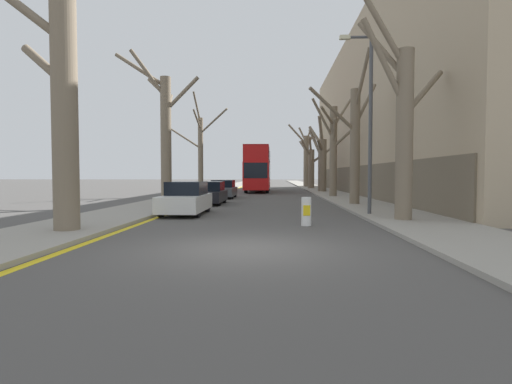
{
  "coord_description": "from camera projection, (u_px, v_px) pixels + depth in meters",
  "views": [
    {
      "loc": [
        0.75,
        -9.38,
        1.75
      ],
      "look_at": [
        -0.95,
        27.07,
        0.2
      ],
      "focal_mm": 28.0,
      "sensor_mm": 36.0,
      "label": 1
    }
  ],
  "objects": [
    {
      "name": "parked_car_0",
      "position": [
        186.0,
        199.0,
        17.8
      ],
      "size": [
        1.73,
        4.12,
        1.46
      ],
      "color": "silver",
      "rests_on": "ground"
    },
    {
      "name": "traffic_bollard",
      "position": [
        306.0,
        211.0,
        13.79
      ],
      "size": [
        0.35,
        0.36,
        0.99
      ],
      "color": "white",
      "rests_on": "ground"
    },
    {
      "name": "parked_car_2",
      "position": [
        223.0,
        189.0,
        30.58
      ],
      "size": [
        1.82,
        4.29,
        1.37
      ],
      "color": "#4C5156",
      "rests_on": "ground"
    },
    {
      "name": "building_facade_right",
      "position": [
        403.0,
        114.0,
        36.78
      ],
      "size": [
        10.08,
        48.58,
        14.81
      ],
      "color": "tan",
      "rests_on": "ground"
    },
    {
      "name": "parked_car_1",
      "position": [
        209.0,
        193.0,
        24.14
      ],
      "size": [
        1.77,
        4.11,
        1.36
      ],
      "color": "black",
      "rests_on": "ground"
    },
    {
      "name": "street_tree_left_1",
      "position": [
        164.0,
        131.0,
        22.87
      ],
      "size": [
        4.96,
        3.18,
        8.81
      ],
      "color": "#7A6B56",
      "rests_on": "ground"
    },
    {
      "name": "sidewalk_right",
      "position": [
        310.0,
        186.0,
        59.1
      ],
      "size": [
        3.34,
        120.0,
        0.12
      ],
      "primitive_type": "cube",
      "color": "gray",
      "rests_on": "ground"
    },
    {
      "name": "sidewalk_left",
      "position": [
        230.0,
        186.0,
        59.65
      ],
      "size": [
        3.34,
        120.0,
        0.12
      ],
      "primitive_type": "cube",
      "color": "gray",
      "rests_on": "ground"
    },
    {
      "name": "street_tree_right_2",
      "position": [
        333.0,
        146.0,
        31.1
      ],
      "size": [
        3.58,
        3.77,
        8.01
      ],
      "color": "#7A6B56",
      "rests_on": "ground"
    },
    {
      "name": "ground_plane",
      "position": [
        243.0,
        249.0,
        9.48
      ],
      "size": [
        300.0,
        300.0,
        0.0
      ],
      "primitive_type": "plane",
      "color": "#4C4947"
    },
    {
      "name": "street_tree_left_2",
      "position": [
        200.0,
        151.0,
        32.78
      ],
      "size": [
        5.19,
        2.74,
        8.22
      ],
      "color": "#7A6B56",
      "rests_on": "ground"
    },
    {
      "name": "street_tree_left_0",
      "position": [
        64.0,
        101.0,
        11.8
      ],
      "size": [
        1.93,
        2.13,
        8.78
      ],
      "color": "#7A6B56",
      "rests_on": "ground"
    },
    {
      "name": "street_tree_right_5",
      "position": [
        306.0,
        158.0,
        57.42
      ],
      "size": [
        3.65,
        1.67,
        9.08
      ],
      "color": "#7A6B56",
      "rests_on": "ground"
    },
    {
      "name": "street_tree_right_1",
      "position": [
        355.0,
        140.0,
        22.65
      ],
      "size": [
        4.27,
        3.39,
        8.36
      ],
      "color": "#7A6B56",
      "rests_on": "ground"
    },
    {
      "name": "lamp_post",
      "position": [
        368.0,
        115.0,
        16.69
      ],
      "size": [
        1.4,
        0.2,
        7.64
      ],
      "color": "#4C4F54",
      "rests_on": "ground"
    },
    {
      "name": "street_tree_right_0",
      "position": [
        402.0,
        120.0,
        14.61
      ],
      "size": [
        4.04,
        2.23,
        8.74
      ],
      "color": "#7A6B56",
      "rests_on": "ground"
    },
    {
      "name": "double_decker_bus",
      "position": [
        258.0,
        167.0,
        41.76
      ],
      "size": [
        2.45,
        10.71,
        4.6
      ],
      "color": "red",
      "rests_on": "ground"
    },
    {
      "name": "street_tree_right_4",
      "position": [
        311.0,
        166.0,
        49.58
      ],
      "size": [
        3.82,
        1.65,
        6.5
      ],
      "color": "#7A6B56",
      "rests_on": "ground"
    },
    {
      "name": "street_tree_right_3",
      "position": [
        321.0,
        160.0,
        40.32
      ],
      "size": [
        1.76,
        3.54,
        7.55
      ],
      "color": "#7A6B56",
      "rests_on": "ground"
    },
    {
      "name": "kerb_line_stripe",
      "position": [
        242.0,
        187.0,
        59.57
      ],
      "size": [
        0.24,
        120.0,
        0.01
      ],
      "primitive_type": "cube",
      "color": "yellow",
      "rests_on": "ground"
    }
  ]
}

